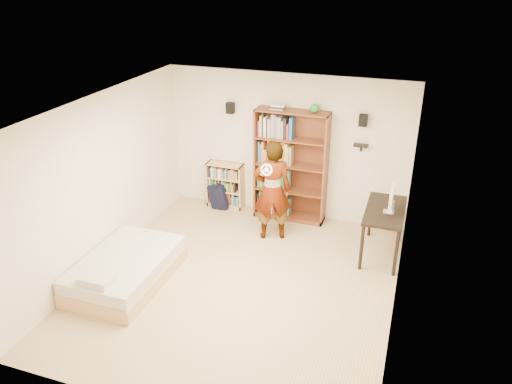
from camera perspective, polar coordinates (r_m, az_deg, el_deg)
ground at (r=7.69m, az=-1.86°, el=-10.35°), size 4.50×5.00×0.01m
room_shell at (r=6.83m, az=-2.06°, el=1.81°), size 4.52×5.02×2.71m
crown_molding at (r=6.52m, az=-2.19°, el=9.16°), size 4.50×5.00×0.06m
speaker_left at (r=9.22m, az=-2.95°, el=9.57°), size 0.14×0.12×0.20m
speaker_right at (r=8.66m, az=12.15°, el=8.02°), size 0.14×0.12×0.20m
wall_shelf at (r=8.81m, az=11.90°, el=5.24°), size 0.25×0.16×0.02m
tall_bookshelf at (r=9.10m, az=3.99°, el=2.93°), size 1.31×0.38×2.08m
low_bookshelf at (r=9.76m, az=-3.52°, el=0.78°), size 0.72×0.27×0.90m
computer_desk at (r=8.42m, az=14.27°, el=-4.45°), size 0.61×1.22×0.83m
imac at (r=8.05m, az=15.07°, el=-0.83°), size 0.10×0.46×0.45m
daybed at (r=7.83m, az=-14.70°, el=-8.23°), size 1.17×1.80×0.53m
person at (r=8.46m, az=1.87°, el=0.16°), size 0.76×0.64×1.79m
wii_wheel at (r=7.97m, az=1.22°, el=2.55°), size 0.20×0.08×0.21m
navy_bag at (r=9.78m, az=-4.24°, el=-0.46°), size 0.39×0.27×0.51m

